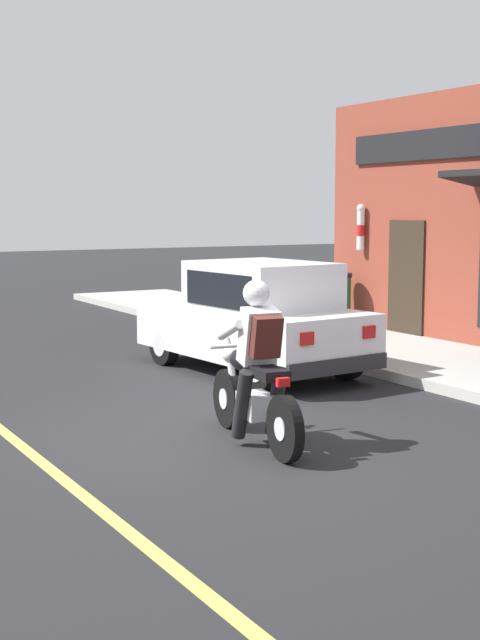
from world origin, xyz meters
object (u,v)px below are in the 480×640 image
motorcycle_with_rider (256,376)px  traffic_cone (341,333)px  car_hatchback (254,319)px  trash_bin (337,299)px

motorcycle_with_rider → traffic_cone: (3.56, 3.44, -0.25)m
car_hatchback → trash_bin: (3.38, 2.69, -0.13)m
car_hatchback → traffic_cone: 1.65m
traffic_cone → trash_bin: size_ratio=0.61×
motorcycle_with_rider → car_hatchback: 3.84m
motorcycle_with_rider → traffic_cone: bearing=44.0°
traffic_cone → trash_bin: trash_bin is taller
motorcycle_with_rider → trash_bin: motorcycle_with_rider is taller
car_hatchback → trash_bin: 4.33m
motorcycle_with_rider → traffic_cone: 4.96m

